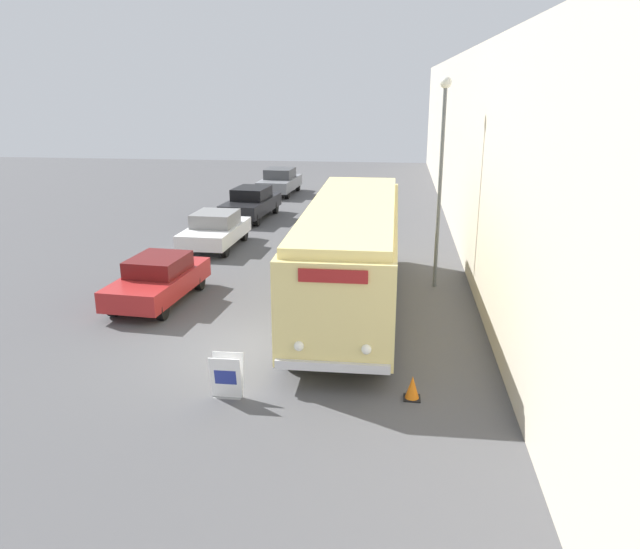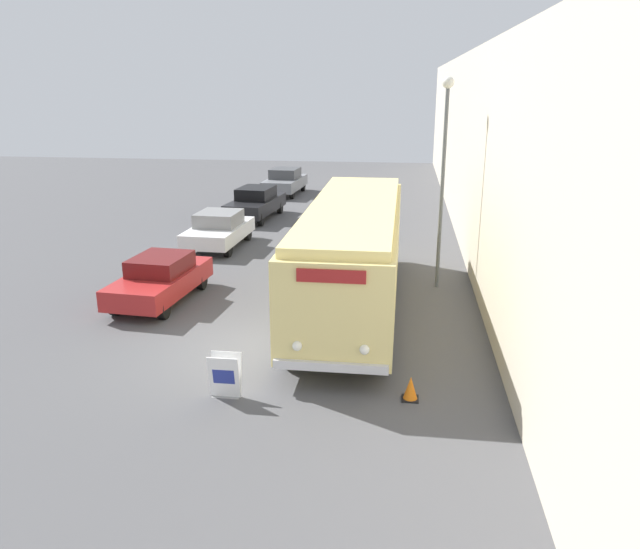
{
  "view_description": "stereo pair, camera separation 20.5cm",
  "coord_description": "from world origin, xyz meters",
  "px_view_note": "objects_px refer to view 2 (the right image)",
  "views": [
    {
      "loc": [
        3.63,
        -14.15,
        6.44
      ],
      "look_at": [
        1.83,
        0.76,
        1.84
      ],
      "focal_mm": 35.0,
      "sensor_mm": 36.0,
      "label": 1
    },
    {
      "loc": [
        3.83,
        -14.13,
        6.44
      ],
      "look_at": [
        1.83,
        0.76,
        1.84
      ],
      "focal_mm": 35.0,
      "sensor_mm": 36.0,
      "label": 2
    }
  ],
  "objects_px": {
    "parked_car_near": "(160,279)",
    "parked_car_far": "(256,203)",
    "parked_car_distant": "(285,181)",
    "sign_board": "(225,376)",
    "traffic_cone": "(411,388)",
    "streetlamp": "(444,156)",
    "vintage_bus": "(353,249)",
    "parked_car_mid": "(219,229)"
  },
  "relations": [
    {
      "from": "parked_car_near",
      "to": "parked_car_far",
      "type": "height_order",
      "value": "parked_car_far"
    },
    {
      "from": "parked_car_far",
      "to": "parked_car_distant",
      "type": "xyz_separation_m",
      "value": [
        0.1,
        7.24,
        -0.01
      ]
    },
    {
      "from": "sign_board",
      "to": "parked_car_far",
      "type": "relative_size",
      "value": 0.21
    },
    {
      "from": "parked_car_near",
      "to": "parked_car_distant",
      "type": "height_order",
      "value": "parked_car_distant"
    },
    {
      "from": "parked_car_near",
      "to": "traffic_cone",
      "type": "height_order",
      "value": "parked_car_near"
    },
    {
      "from": "streetlamp",
      "to": "sign_board",
      "type": "bearing_deg",
      "value": -120.19
    },
    {
      "from": "vintage_bus",
      "to": "parked_car_near",
      "type": "height_order",
      "value": "vintage_bus"
    },
    {
      "from": "sign_board",
      "to": "vintage_bus",
      "type": "bearing_deg",
      "value": 69.55
    },
    {
      "from": "parked_car_mid",
      "to": "sign_board",
      "type": "bearing_deg",
      "value": -70.41
    },
    {
      "from": "sign_board",
      "to": "traffic_cone",
      "type": "bearing_deg",
      "value": 5.76
    },
    {
      "from": "parked_car_mid",
      "to": "parked_car_distant",
      "type": "bearing_deg",
      "value": 91.31
    },
    {
      "from": "sign_board",
      "to": "streetlamp",
      "type": "xyz_separation_m",
      "value": [
        4.83,
        8.31,
        3.83
      ]
    },
    {
      "from": "parked_car_far",
      "to": "parked_car_distant",
      "type": "distance_m",
      "value": 7.24
    },
    {
      "from": "parked_car_mid",
      "to": "parked_car_distant",
      "type": "distance_m",
      "value": 13.04
    },
    {
      "from": "parked_car_mid",
      "to": "parked_car_far",
      "type": "distance_m",
      "value": 5.8
    },
    {
      "from": "vintage_bus",
      "to": "parked_car_mid",
      "type": "relative_size",
      "value": 2.67
    },
    {
      "from": "parked_car_mid",
      "to": "parked_car_far",
      "type": "xyz_separation_m",
      "value": [
        0.18,
        5.8,
        0.05
      ]
    },
    {
      "from": "sign_board",
      "to": "parked_car_far",
      "type": "distance_m",
      "value": 18.62
    },
    {
      "from": "sign_board",
      "to": "parked_car_near",
      "type": "distance_m",
      "value": 6.82
    },
    {
      "from": "streetlamp",
      "to": "parked_car_far",
      "type": "relative_size",
      "value": 1.43
    },
    {
      "from": "vintage_bus",
      "to": "parked_car_near",
      "type": "xyz_separation_m",
      "value": [
        -5.89,
        -0.2,
        -1.08
      ]
    },
    {
      "from": "parked_car_far",
      "to": "traffic_cone",
      "type": "distance_m",
      "value": 19.41
    },
    {
      "from": "streetlamp",
      "to": "parked_car_far",
      "type": "bearing_deg",
      "value": 130.39
    },
    {
      "from": "vintage_bus",
      "to": "parked_car_far",
      "type": "xyz_separation_m",
      "value": [
        -5.85,
        12.32,
        -1.01
      ]
    },
    {
      "from": "parked_car_mid",
      "to": "parked_car_far",
      "type": "relative_size",
      "value": 0.89
    },
    {
      "from": "parked_car_distant",
      "to": "parked_car_mid",
      "type": "bearing_deg",
      "value": -87.24
    },
    {
      "from": "parked_car_mid",
      "to": "parked_car_far",
      "type": "bearing_deg",
      "value": 90.77
    },
    {
      "from": "vintage_bus",
      "to": "parked_car_distant",
      "type": "bearing_deg",
      "value": 106.38
    },
    {
      "from": "parked_car_mid",
      "to": "vintage_bus",
      "type": "bearing_deg",
      "value": -44.68
    },
    {
      "from": "vintage_bus",
      "to": "streetlamp",
      "type": "xyz_separation_m",
      "value": [
        2.62,
        2.37,
        2.5
      ]
    },
    {
      "from": "streetlamp",
      "to": "parked_car_far",
      "type": "height_order",
      "value": "streetlamp"
    },
    {
      "from": "parked_car_distant",
      "to": "traffic_cone",
      "type": "height_order",
      "value": "parked_car_distant"
    },
    {
      "from": "parked_car_far",
      "to": "sign_board",
      "type": "bearing_deg",
      "value": -72.98
    },
    {
      "from": "parked_car_distant",
      "to": "parked_car_far",
      "type": "bearing_deg",
      "value": -86.8
    },
    {
      "from": "streetlamp",
      "to": "parked_car_distant",
      "type": "height_order",
      "value": "streetlamp"
    },
    {
      "from": "sign_board",
      "to": "parked_car_far",
      "type": "bearing_deg",
      "value": 101.26
    },
    {
      "from": "streetlamp",
      "to": "parked_car_near",
      "type": "height_order",
      "value": "streetlamp"
    },
    {
      "from": "vintage_bus",
      "to": "sign_board",
      "type": "xyz_separation_m",
      "value": [
        -2.21,
        -5.94,
        -1.33
      ]
    },
    {
      "from": "streetlamp",
      "to": "traffic_cone",
      "type": "bearing_deg",
      "value": -96.48
    },
    {
      "from": "vintage_bus",
      "to": "parked_car_far",
      "type": "relative_size",
      "value": 2.39
    },
    {
      "from": "streetlamp",
      "to": "parked_car_mid",
      "type": "distance_m",
      "value": 10.23
    },
    {
      "from": "sign_board",
      "to": "parked_car_far",
      "type": "xyz_separation_m",
      "value": [
        -3.64,
        18.26,
        0.33
      ]
    }
  ]
}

